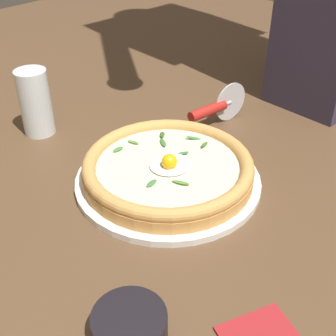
{
  "coord_description": "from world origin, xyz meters",
  "views": [
    {
      "loc": [
        -0.46,
        -0.47,
        0.47
      ],
      "look_at": [
        0.01,
        -0.03,
        0.03
      ],
      "focal_mm": 48.09,
      "sensor_mm": 36.0,
      "label": 1
    }
  ],
  "objects_px": {
    "pizza_cutter": "(216,108)",
    "pizza": "(168,168)",
    "drinking_glass": "(36,107)",
    "side_bowl": "(130,327)"
  },
  "relations": [
    {
      "from": "pizza",
      "to": "side_bowl",
      "type": "bearing_deg",
      "value": -145.49
    },
    {
      "from": "pizza",
      "to": "pizza_cutter",
      "type": "xyz_separation_m",
      "value": [
        0.22,
        0.07,
        0.01
      ]
    },
    {
      "from": "pizza",
      "to": "side_bowl",
      "type": "distance_m",
      "value": 0.32
    },
    {
      "from": "side_bowl",
      "to": "pizza_cutter",
      "type": "relative_size",
      "value": 0.58
    },
    {
      "from": "pizza_cutter",
      "to": "pizza",
      "type": "bearing_deg",
      "value": -162.87
    },
    {
      "from": "pizza",
      "to": "pizza_cutter",
      "type": "relative_size",
      "value": 1.9
    },
    {
      "from": "side_bowl",
      "to": "drinking_glass",
      "type": "relative_size",
      "value": 0.66
    },
    {
      "from": "drinking_glass",
      "to": "side_bowl",
      "type": "bearing_deg",
      "value": -112.89
    },
    {
      "from": "pizza",
      "to": "drinking_glass",
      "type": "bearing_deg",
      "value": 98.81
    },
    {
      "from": "pizza",
      "to": "pizza_cutter",
      "type": "distance_m",
      "value": 0.23
    }
  ]
}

